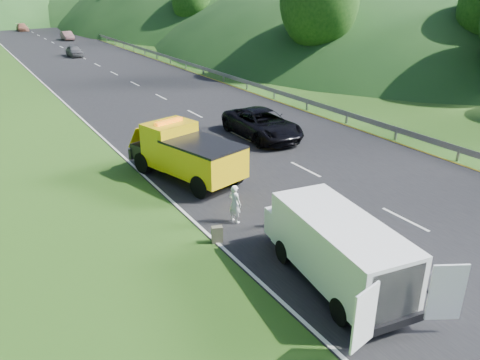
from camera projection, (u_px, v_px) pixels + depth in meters
ground at (309, 218)px, 17.80m from camera, size 320.00×320.00×0.00m
road_surface at (97, 65)px, 50.74m from camera, size 14.00×200.00×0.02m
guardrail at (125, 48)px, 64.07m from camera, size 0.06×140.00×1.52m
tree_line_right at (186, 38)px, 76.04m from camera, size 14.00×140.00×14.00m
hills_backdrop at (14, 16)px, 127.02m from camera, size 201.00×288.60×44.00m
tow_truck at (186, 153)px, 20.93m from camera, size 3.62×6.26×2.54m
white_van at (336, 246)px, 13.56m from camera, size 3.42×6.30×2.13m
woman at (235, 222)px, 17.48m from camera, size 0.54×0.64×1.48m
child at (280, 227)px, 17.10m from camera, size 0.60×0.59×0.98m
worker at (413, 315)px, 12.58m from camera, size 1.07×0.69×1.56m
suitcase at (217, 235)px, 16.01m from camera, size 0.42×0.32×0.61m
spare_tire at (408, 303)px, 13.08m from camera, size 0.71×0.71×0.20m
passing_suv at (262, 137)px, 27.06m from camera, size 2.78×5.78×1.59m
dist_car_a at (75, 57)px, 56.59m from camera, size 1.50×3.74×1.27m
dist_car_b at (68, 40)px, 72.70m from camera, size 1.38×3.97×1.31m
dist_car_c at (23, 31)px, 86.09m from camera, size 1.81×4.45×1.29m
dist_car_d at (23, 23)px, 102.61m from camera, size 1.50×3.74×1.27m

